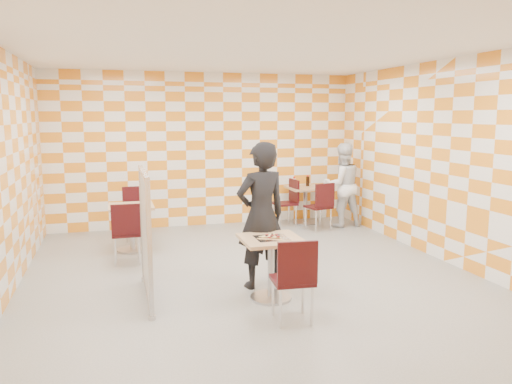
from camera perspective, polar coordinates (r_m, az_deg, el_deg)
room_shell at (r=7.03m, az=-1.56°, el=3.20°), size 7.00×7.00×7.00m
main_table at (r=5.98m, az=1.74°, el=-7.50°), size 0.70×0.70×0.75m
second_table at (r=10.13m, az=5.66°, el=-0.76°), size 0.70×0.70×0.75m
empty_table at (r=8.31m, az=-14.03°, el=-3.10°), size 0.70×0.70×0.75m
chair_main_front at (r=5.27m, az=4.44°, el=-9.38°), size 0.46×0.47×0.92m
chair_second_front at (r=9.49m, az=7.48°, el=-1.23°), size 0.50×0.51×0.92m
chair_second_side at (r=9.89m, az=3.80°, el=-0.77°), size 0.46×0.45×0.92m
chair_empty_near at (r=7.54m, az=-14.60°, el=-4.06°), size 0.42×0.43×0.92m
chair_empty_far at (r=9.09m, az=-13.64°, el=-1.85°), size 0.43×0.44×0.92m
partition at (r=6.03m, az=-12.49°, el=-4.78°), size 0.08×1.38×1.55m
man_dark at (r=6.30m, az=0.60°, el=-2.70°), size 0.76×0.58×1.86m
man_white at (r=9.93m, az=9.79°, el=0.79°), size 0.81×0.64×1.64m
pizza_on_foil at (r=5.89m, az=1.79°, el=-5.13°), size 0.40×0.40×0.04m
sport_bottle at (r=10.14m, az=4.37°, el=1.15°), size 0.06×0.06×0.20m
soda_bottle at (r=10.19m, az=5.93°, el=1.25°), size 0.07×0.07×0.23m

